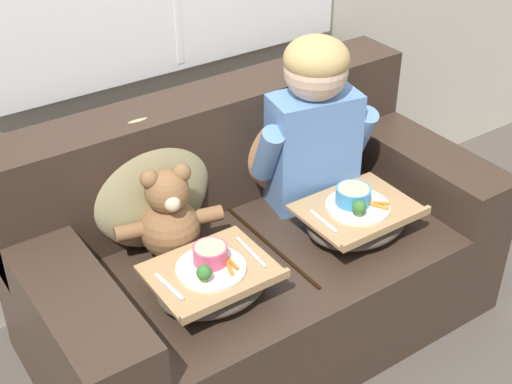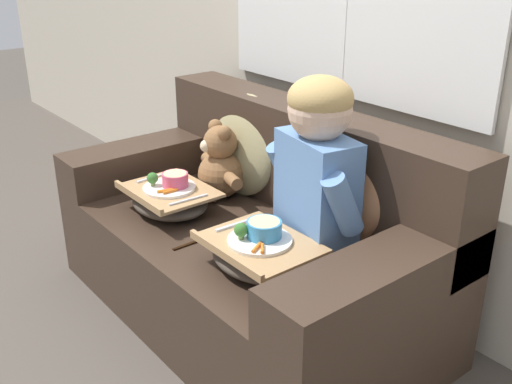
{
  "view_description": "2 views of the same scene",
  "coord_description": "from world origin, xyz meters",
  "px_view_note": "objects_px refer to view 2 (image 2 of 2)",
  "views": [
    {
      "loc": [
        -1.12,
        -1.6,
        1.87
      ],
      "look_at": [
        -0.01,
        0.02,
        0.59
      ],
      "focal_mm": 50.0,
      "sensor_mm": 36.0,
      "label": 1
    },
    {
      "loc": [
        1.67,
        -1.28,
        1.45
      ],
      "look_at": [
        0.06,
        0.01,
        0.57
      ],
      "focal_mm": 42.0,
      "sensor_mm": 36.0,
      "label": 2
    }
  ],
  "objects_px": {
    "lap_tray_teddy": "(170,198)",
    "teddy_bear": "(220,166)",
    "throw_pillow_behind_child": "(341,185)",
    "throw_pillow_behind_teddy": "(244,145)",
    "couch": "(255,243)",
    "child_figure": "(318,157)",
    "lap_tray_child": "(260,252)"
  },
  "relations": [
    {
      "from": "couch",
      "to": "teddy_bear",
      "type": "relative_size",
      "value": 4.48
    },
    {
      "from": "throw_pillow_behind_teddy",
      "to": "teddy_bear",
      "type": "bearing_deg",
      "value": -90.47
    },
    {
      "from": "throw_pillow_behind_teddy",
      "to": "child_figure",
      "type": "height_order",
      "value": "child_figure"
    },
    {
      "from": "throw_pillow_behind_child",
      "to": "teddy_bear",
      "type": "xyz_separation_m",
      "value": [
        -0.58,
        -0.13,
        -0.07
      ]
    },
    {
      "from": "lap_tray_teddy",
      "to": "couch",
      "type": "bearing_deg",
      "value": 36.37
    },
    {
      "from": "teddy_bear",
      "to": "throw_pillow_behind_child",
      "type": "bearing_deg",
      "value": 12.75
    },
    {
      "from": "throw_pillow_behind_teddy",
      "to": "child_figure",
      "type": "bearing_deg",
      "value": -12.46
    },
    {
      "from": "couch",
      "to": "child_figure",
      "type": "height_order",
      "value": "child_figure"
    },
    {
      "from": "throw_pillow_behind_child",
      "to": "lap_tray_child",
      "type": "xyz_separation_m",
      "value": [
        -0.0,
        -0.39,
        -0.15
      ]
    },
    {
      "from": "throw_pillow_behind_child",
      "to": "throw_pillow_behind_teddy",
      "type": "bearing_deg",
      "value": 180.0
    },
    {
      "from": "throw_pillow_behind_teddy",
      "to": "lap_tray_teddy",
      "type": "height_order",
      "value": "throw_pillow_behind_teddy"
    },
    {
      "from": "couch",
      "to": "child_figure",
      "type": "distance_m",
      "value": 0.53
    },
    {
      "from": "lap_tray_teddy",
      "to": "teddy_bear",
      "type": "bearing_deg",
      "value": 90.32
    },
    {
      "from": "teddy_bear",
      "to": "lap_tray_teddy",
      "type": "distance_m",
      "value": 0.27
    },
    {
      "from": "lap_tray_child",
      "to": "lap_tray_teddy",
      "type": "distance_m",
      "value": 0.58
    },
    {
      "from": "throw_pillow_behind_teddy",
      "to": "teddy_bear",
      "type": "distance_m",
      "value": 0.15
    },
    {
      "from": "couch",
      "to": "throw_pillow_behind_child",
      "type": "bearing_deg",
      "value": 30.41
    },
    {
      "from": "throw_pillow_behind_child",
      "to": "throw_pillow_behind_teddy",
      "type": "relative_size",
      "value": 0.98
    },
    {
      "from": "throw_pillow_behind_child",
      "to": "couch",
      "type": "bearing_deg",
      "value": -149.59
    },
    {
      "from": "couch",
      "to": "lap_tray_child",
      "type": "distance_m",
      "value": 0.39
    },
    {
      "from": "throw_pillow_behind_child",
      "to": "teddy_bear",
      "type": "relative_size",
      "value": 1.26
    },
    {
      "from": "throw_pillow_behind_teddy",
      "to": "lap_tray_child",
      "type": "relative_size",
      "value": 1.19
    },
    {
      "from": "couch",
      "to": "lap_tray_teddy",
      "type": "height_order",
      "value": "couch"
    },
    {
      "from": "throw_pillow_behind_teddy",
      "to": "lap_tray_child",
      "type": "bearing_deg",
      "value": -33.49
    },
    {
      "from": "throw_pillow_behind_teddy",
      "to": "couch",
      "type": "bearing_deg",
      "value": -30.41
    },
    {
      "from": "lap_tray_child",
      "to": "lap_tray_teddy",
      "type": "xyz_separation_m",
      "value": [
        -0.58,
        -0.0,
        -0.0
      ]
    },
    {
      "from": "lap_tray_child",
      "to": "child_figure",
      "type": "bearing_deg",
      "value": 89.87
    },
    {
      "from": "throw_pillow_behind_teddy",
      "to": "lap_tray_child",
      "type": "xyz_separation_m",
      "value": [
        0.58,
        -0.39,
        -0.15
      ]
    },
    {
      "from": "throw_pillow_behind_child",
      "to": "lap_tray_teddy",
      "type": "height_order",
      "value": "throw_pillow_behind_child"
    },
    {
      "from": "child_figure",
      "to": "teddy_bear",
      "type": "xyz_separation_m",
      "value": [
        -0.58,
        -0.0,
        -0.2
      ]
    },
    {
      "from": "child_figure",
      "to": "lap_tray_teddy",
      "type": "xyz_separation_m",
      "value": [
        -0.58,
        -0.26,
        -0.29
      ]
    },
    {
      "from": "couch",
      "to": "lap_tray_child",
      "type": "relative_size",
      "value": 4.16
    }
  ]
}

